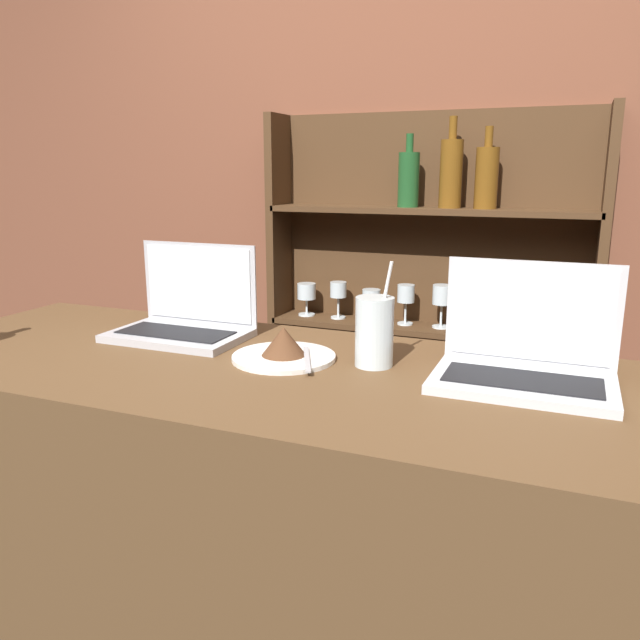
{
  "coord_description": "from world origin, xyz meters",
  "views": [
    {
      "loc": [
        0.51,
        -0.79,
        1.47
      ],
      "look_at": [
        0.04,
        0.36,
        1.18
      ],
      "focal_mm": 35.0,
      "sensor_mm": 36.0,
      "label": 1
    }
  ],
  "objects_px": {
    "cake_plate": "(284,349)",
    "water_glass": "(374,332)",
    "laptop_near": "(186,316)",
    "laptop_far": "(525,357)"
  },
  "relations": [
    {
      "from": "cake_plate",
      "to": "water_glass",
      "type": "bearing_deg",
      "value": 9.61
    },
    {
      "from": "laptop_near",
      "to": "cake_plate",
      "type": "xyz_separation_m",
      "value": [
        0.31,
        -0.09,
        -0.03
      ]
    },
    {
      "from": "laptop_near",
      "to": "laptop_far",
      "type": "distance_m",
      "value": 0.8
    },
    {
      "from": "laptop_near",
      "to": "laptop_far",
      "type": "height_order",
      "value": "laptop_far"
    },
    {
      "from": "laptop_near",
      "to": "water_glass",
      "type": "xyz_separation_m",
      "value": [
        0.5,
        -0.06,
        0.02
      ]
    },
    {
      "from": "laptop_far",
      "to": "water_glass",
      "type": "height_order",
      "value": "laptop_far"
    },
    {
      "from": "laptop_far",
      "to": "cake_plate",
      "type": "xyz_separation_m",
      "value": [
        -0.49,
        -0.04,
        -0.03
      ]
    },
    {
      "from": "laptop_far",
      "to": "cake_plate",
      "type": "relative_size",
      "value": 1.48
    },
    {
      "from": "laptop_near",
      "to": "cake_plate",
      "type": "bearing_deg",
      "value": -16.51
    },
    {
      "from": "cake_plate",
      "to": "water_glass",
      "type": "height_order",
      "value": "water_glass"
    }
  ]
}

